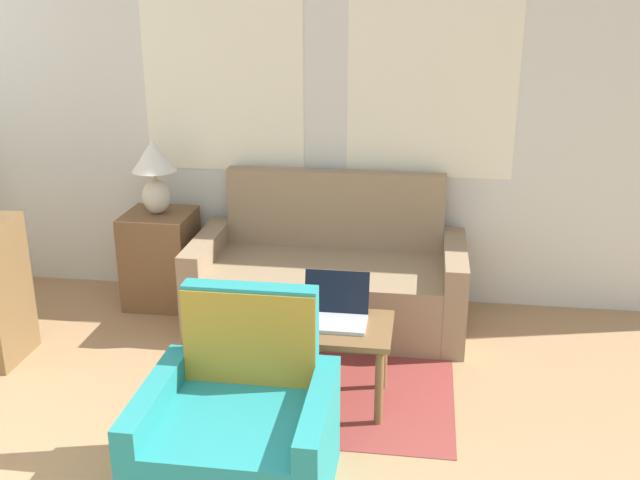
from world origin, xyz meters
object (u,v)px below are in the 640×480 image
object	(u,v)px
laptop	(335,311)
cup_yellow	(283,308)
armchair	(240,437)
cup_navy	(262,309)
couch	(329,280)
coffee_table	(310,335)
cup_white	(244,320)
table_lamp	(154,168)

from	to	relation	value
laptop	cup_yellow	xyz separation A→B (m)	(-0.28, 0.02, -0.01)
armchair	cup_navy	xyz separation A→B (m)	(-0.07, 0.81, 0.24)
couch	laptop	world-z (taller)	couch
coffee_table	cup_yellow	world-z (taller)	cup_yellow
coffee_table	cup_white	world-z (taller)	cup_white
armchair	laptop	world-z (taller)	armchair
coffee_table	laptop	distance (m)	0.18
table_lamp	cup_white	bearing A→B (deg)	-54.21
table_lamp	coffee_table	distance (m)	1.77
coffee_table	laptop	world-z (taller)	laptop
table_lamp	cup_white	size ratio (longest dim) A/B	5.38
cup_yellow	cup_white	size ratio (longest dim) A/B	0.97
laptop	cup_yellow	bearing A→B (deg)	175.80
table_lamp	cup_white	world-z (taller)	table_lamp
coffee_table	cup_navy	world-z (taller)	cup_navy
cup_white	couch	bearing A→B (deg)	75.68
couch	table_lamp	world-z (taller)	table_lamp
cup_white	laptop	bearing A→B (deg)	19.80
couch	table_lamp	size ratio (longest dim) A/B	3.46
cup_white	cup_navy	bearing A→B (deg)	65.58
laptop	cup_navy	world-z (taller)	laptop
armchair	cup_navy	size ratio (longest dim) A/B	8.44
laptop	cup_white	xyz separation A→B (m)	(-0.45, -0.16, -0.01)
laptop	cup_white	bearing A→B (deg)	-160.20
couch	cup_yellow	xyz separation A→B (m)	(-0.13, -0.96, 0.22)
table_lamp	laptop	distance (m)	1.79
table_lamp	laptop	bearing A→B (deg)	-38.86
laptop	cup_navy	size ratio (longest dim) A/B	3.33
coffee_table	cup_white	size ratio (longest dim) A/B	9.12
armchair	laptop	xyz separation A→B (m)	(0.31, 0.84, 0.25)
table_lamp	coffee_table	bearing A→B (deg)	-42.95
table_lamp	cup_yellow	distance (m)	1.58
cup_navy	cup_yellow	bearing A→B (deg)	22.50
couch	cup_white	bearing A→B (deg)	-104.32
table_lamp	cup_yellow	world-z (taller)	table_lamp
table_lamp	cup_yellow	bearing A→B (deg)	-44.98
armchair	coffee_table	world-z (taller)	armchair
cup_navy	cup_white	world-z (taller)	cup_navy
table_lamp	cup_yellow	size ratio (longest dim) A/B	5.57
armchair	cup_yellow	world-z (taller)	armchair
couch	cup_yellow	size ratio (longest dim) A/B	19.29
couch	coffee_table	world-z (taller)	couch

